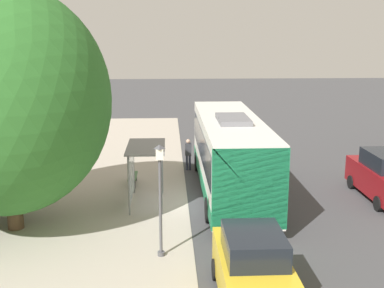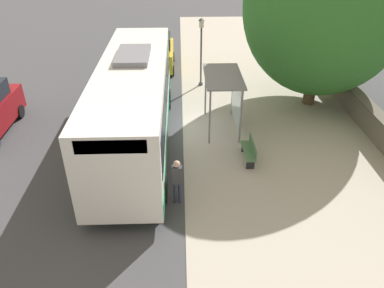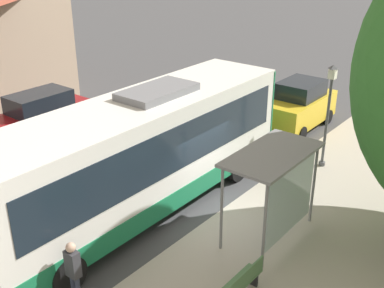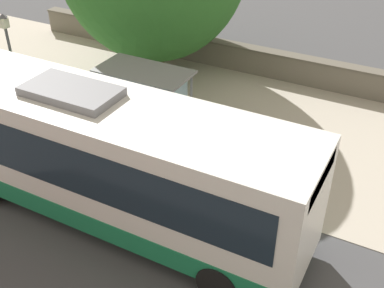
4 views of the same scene
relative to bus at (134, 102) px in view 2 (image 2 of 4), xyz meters
The scene contains 10 objects.
ground_plane 3.11m from the bus, 144.95° to the right, with size 120.00×120.00×0.00m, color #424244.
sidewalk_plaza 6.91m from the bus, 167.87° to the right, with size 9.00×44.00×0.02m.
stone_wall 10.72m from the bus, behind, with size 0.60×20.00×1.17m.
bus is the anchor object (origin of this frame).
bus_shelter 4.12m from the bus, 163.22° to the right, with size 1.62×3.09×2.60m.
pedestrian 4.52m from the bus, 113.24° to the left, with size 0.34×0.23×1.72m.
bench 5.11m from the bus, 161.39° to the left, with size 0.40×1.54×0.88m.
street_lamp_near 7.08m from the bus, 116.02° to the right, with size 0.28×0.28×3.85m.
shade_tree 9.91m from the bus, 156.67° to the right, with size 7.61×7.61×9.12m.
parked_car_behind_bus 9.37m from the bus, 93.38° to the right, with size 1.96×4.01×2.10m.
Camera 2 is at (0.08, 15.51, 8.55)m, focal length 35.00 mm.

